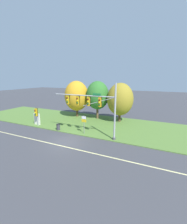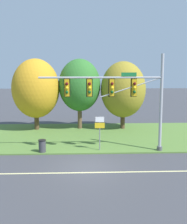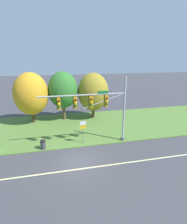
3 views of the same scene
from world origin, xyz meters
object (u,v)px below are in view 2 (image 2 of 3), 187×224
(tree_nearest_road, at_px, (36,89))
(trash_bin, at_px, (42,146))
(tree_behind_signpost, at_px, (123,90))
(route_sign_post, at_px, (100,128))
(traffic_signal_mast, at_px, (120,93))
(tree_left_of_mast, at_px, (80,85))

(tree_nearest_road, xyz_separation_m, trash_bin, (1.69, -8.23, -3.68))
(tree_nearest_road, distance_m, tree_behind_signpost, 8.81)
(route_sign_post, bearing_deg, traffic_signal_mast, -9.75)
(tree_behind_signpost, height_order, trash_bin, tree_behind_signpost)
(tree_behind_signpost, bearing_deg, route_sign_post, -109.92)
(tree_behind_signpost, bearing_deg, trash_bin, -130.61)
(tree_left_of_mast, bearing_deg, tree_behind_signpost, -3.11)
(tree_nearest_road, bearing_deg, trash_bin, -78.42)
(tree_left_of_mast, relative_size, tree_behind_signpost, 1.04)
(traffic_signal_mast, distance_m, tree_nearest_road, 10.99)
(route_sign_post, xyz_separation_m, tree_behind_signpost, (2.88, 7.96, 2.32))
(traffic_signal_mast, height_order, tree_behind_signpost, traffic_signal_mast)
(tree_nearest_road, bearing_deg, tree_left_of_mast, 4.08)
(route_sign_post, distance_m, tree_nearest_road, 10.17)
(tree_nearest_road, xyz_separation_m, tree_behind_signpost, (8.81, 0.07, -0.14))
(traffic_signal_mast, distance_m, tree_left_of_mast, 8.97)
(tree_nearest_road, bearing_deg, route_sign_post, -53.09)
(tree_behind_signpost, bearing_deg, tree_left_of_mast, 176.89)
(traffic_signal_mast, height_order, trash_bin, traffic_signal_mast)
(traffic_signal_mast, relative_size, tree_behind_signpost, 1.32)
(traffic_signal_mast, relative_size, route_sign_post, 3.51)
(route_sign_post, bearing_deg, tree_behind_signpost, 70.08)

